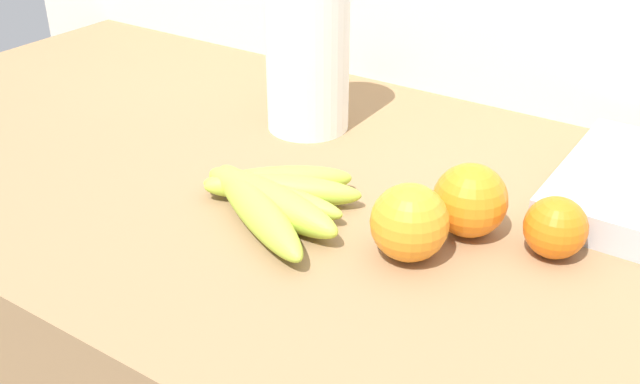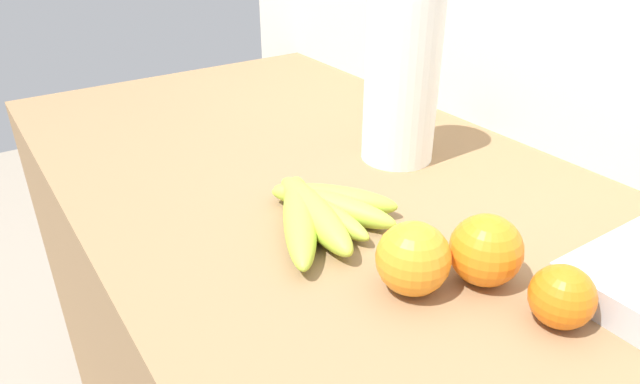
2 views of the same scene
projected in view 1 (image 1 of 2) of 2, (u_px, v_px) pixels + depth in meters
The scene contains 6 objects.
wall_back at pixel (534, 256), 1.20m from camera, with size 2.25×0.06×1.30m, color silver.
banana_bunch at pixel (270, 197), 0.82m from camera, with size 0.21×0.21×0.04m.
orange_front at pixel (556, 228), 0.74m from camera, with size 0.06×0.06×0.06m, color orange.
orange_center at pixel (409, 223), 0.74m from camera, with size 0.08×0.08×0.08m, color orange.
orange_back_left at pixel (471, 199), 0.78m from camera, with size 0.08×0.08×0.08m, color orange.
paper_towel_roll at pixel (307, 39), 0.98m from camera, with size 0.11×0.11×0.28m.
Camera 1 is at (0.27, -0.65, 1.33)m, focal length 41.36 mm.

